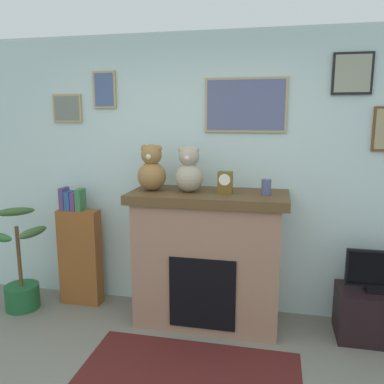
{
  "coord_description": "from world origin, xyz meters",
  "views": [
    {
      "loc": [
        0.67,
        -1.67,
        1.84
      ],
      "look_at": [
        -0.04,
        1.65,
        1.2
      ],
      "focal_mm": 36.84,
      "sensor_mm": 36.0,
      "label": 1
    }
  ],
  "objects": [
    {
      "name": "mantel_clock",
      "position": [
        0.26,
        1.63,
        1.3
      ],
      "size": [
        0.12,
        0.09,
        0.19
      ],
      "color": "brown",
      "rests_on": "fireplace"
    },
    {
      "name": "back_wall",
      "position": [
        0.0,
        2.0,
        1.31
      ],
      "size": [
        5.2,
        0.15,
        2.6
      ],
      "color": "silver",
      "rests_on": "ground_plane"
    },
    {
      "name": "potted_plant",
      "position": [
        -1.7,
        1.49,
        0.31
      ],
      "size": [
        0.53,
        0.57,
        0.98
      ],
      "color": "#1E592D",
      "rests_on": "ground_plane"
    },
    {
      "name": "teddy_bear_tan",
      "position": [
        -0.4,
        1.63,
        1.39
      ],
      "size": [
        0.25,
        0.25,
        0.41
      ],
      "color": "olive",
      "rests_on": "fireplace"
    },
    {
      "name": "fireplace",
      "position": [
        0.11,
        1.65,
        0.61
      ],
      "size": [
        1.37,
        0.64,
        1.2
      ],
      "color": "#997059",
      "rests_on": "ground_plane"
    },
    {
      "name": "teddy_bear_cream",
      "position": [
        -0.06,
        1.63,
        1.38
      ],
      "size": [
        0.25,
        0.25,
        0.4
      ],
      "color": "tan",
      "rests_on": "fireplace"
    },
    {
      "name": "candle_jar",
      "position": [
        0.6,
        1.63,
        1.27
      ],
      "size": [
        0.08,
        0.08,
        0.13
      ],
      "primitive_type": "cylinder",
      "color": "#4C517A",
      "rests_on": "fireplace"
    },
    {
      "name": "television",
      "position": [
        1.54,
        1.64,
        0.59
      ],
      "size": [
        0.53,
        0.14,
        0.35
      ],
      "color": "black",
      "rests_on": "tv_stand"
    },
    {
      "name": "bookshelf",
      "position": [
        -1.2,
        1.74,
        0.52
      ],
      "size": [
        0.4,
        0.16,
        1.17
      ],
      "color": "brown",
      "rests_on": "ground_plane"
    },
    {
      "name": "tv_stand",
      "position": [
        1.54,
        1.64,
        0.21
      ],
      "size": [
        0.63,
        0.4,
        0.42
      ],
      "primitive_type": "cube",
      "color": "black",
      "rests_on": "ground_plane"
    }
  ]
}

